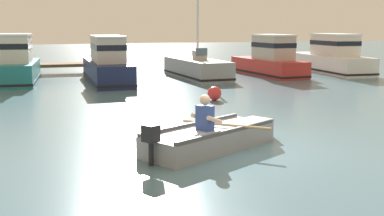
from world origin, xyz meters
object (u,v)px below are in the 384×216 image
Objects in this scene: moored_boat_white at (330,58)px; moored_boat_teal at (15,65)px; moored_boat_grey at (197,69)px; moored_boat_navy at (107,65)px; moored_boat_red at (270,60)px; mooring_buoy at (214,93)px; rowboat_with_person at (212,137)px.

moored_boat_teal is at bearing -179.42° from moored_boat_white.
moored_boat_navy is at bearing -170.93° from moored_boat_grey.
moored_boat_grey reaches higher than moored_boat_navy.
moored_boat_teal is 0.83× the size of moored_boat_navy.
moored_boat_red is (8.51, 0.60, -0.01)m from moored_boat_navy.
moored_boat_grey is 11.36× the size of mooring_buoy.
moored_boat_navy is at bearing -174.74° from moored_boat_white.
rowboat_with_person is 18.49m from moored_boat_white.
mooring_buoy is at bearing -47.95° from moored_boat_teal.
moored_boat_red is (3.96, -0.13, 0.33)m from moored_boat_grey.
moored_boat_white is at bearing 0.58° from moored_boat_teal.
moored_boat_teal is 12.49m from moored_boat_red.
mooring_buoy is at bearing -103.52° from moored_boat_grey.
moored_boat_red is at bearing 4.03° from moored_boat_navy.
moored_boat_grey is (8.52, -0.26, -0.37)m from moored_boat_teal.
moored_boat_teal is 0.76× the size of moored_boat_white.
moored_boat_teal is 16.47m from moored_boat_white.
moored_boat_navy is at bearing -13.90° from moored_boat_teal.
mooring_buoy is (2.80, -6.53, -0.55)m from moored_boat_navy.
moored_boat_white is (7.95, 0.43, 0.35)m from moored_boat_grey.
rowboat_with_person is at bearing -130.86° from moored_boat_white.
mooring_buoy is (6.77, -7.51, -0.57)m from moored_boat_teal.
mooring_buoy is (-5.71, -7.13, -0.53)m from moored_boat_red.
moored_boat_grey is (4.54, 0.72, -0.35)m from moored_boat_navy.
rowboat_with_person is 0.66× the size of moored_boat_teal.
moored_boat_red reaches higher than rowboat_with_person.
moored_boat_red is (8.11, 13.43, 0.53)m from rowboat_with_person.
moored_boat_grey reaches higher than mooring_buoy.
rowboat_with_person is 0.55× the size of moored_boat_navy.
rowboat_with_person is at bearing -110.85° from mooring_buoy.
rowboat_with_person is at bearing -88.23° from moored_boat_navy.
moored_boat_teal is (-4.37, 13.81, 0.57)m from rowboat_with_person.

